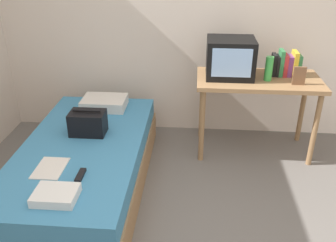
% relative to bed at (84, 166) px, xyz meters
% --- Properties ---
extents(wall_back, '(5.20, 0.10, 2.60)m').
position_rel_bed_xyz_m(wall_back, '(0.82, 1.24, 1.08)').
color(wall_back, beige).
rests_on(wall_back, ground).
extents(bed, '(1.00, 2.00, 0.44)m').
position_rel_bed_xyz_m(bed, '(0.00, 0.00, 0.00)').
color(bed, '#9E754C').
rests_on(bed, ground).
extents(desk, '(1.16, 0.60, 0.78)m').
position_rel_bed_xyz_m(desk, '(1.51, 0.77, 0.46)').
color(desk, '#9E754C').
rests_on(desk, ground).
extents(tv, '(0.44, 0.39, 0.36)m').
position_rel_bed_xyz_m(tv, '(1.23, 0.81, 0.74)').
color(tv, black).
rests_on(tv, desk).
extents(water_bottle, '(0.07, 0.07, 0.22)m').
position_rel_bed_xyz_m(water_bottle, '(1.58, 0.72, 0.67)').
color(water_bottle, green).
rests_on(water_bottle, desk).
extents(book_row, '(0.26, 0.16, 0.25)m').
position_rel_bed_xyz_m(book_row, '(1.77, 0.88, 0.67)').
color(book_row, black).
rests_on(book_row, desk).
extents(picture_frame, '(0.11, 0.02, 0.17)m').
position_rel_bed_xyz_m(picture_frame, '(1.84, 0.63, 0.64)').
color(picture_frame, brown).
rests_on(picture_frame, desk).
extents(pillow, '(0.43, 0.32, 0.10)m').
position_rel_bed_xyz_m(pillow, '(0.02, 0.72, 0.27)').
color(pillow, silver).
rests_on(pillow, bed).
extents(handbag, '(0.30, 0.20, 0.23)m').
position_rel_bed_xyz_m(handbag, '(0.01, 0.18, 0.32)').
color(handbag, black).
rests_on(handbag, bed).
extents(magazine, '(0.21, 0.29, 0.01)m').
position_rel_bed_xyz_m(magazine, '(-0.12, -0.38, 0.23)').
color(magazine, white).
rests_on(magazine, bed).
extents(remote_dark, '(0.04, 0.16, 0.02)m').
position_rel_bed_xyz_m(remote_dark, '(0.13, -0.46, 0.23)').
color(remote_dark, black).
rests_on(remote_dark, bed).
extents(folded_towel, '(0.28, 0.22, 0.06)m').
position_rel_bed_xyz_m(folded_towel, '(0.04, -0.72, 0.25)').
color(folded_towel, white).
rests_on(folded_towel, bed).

